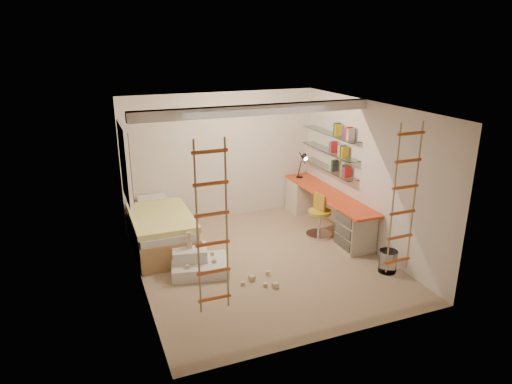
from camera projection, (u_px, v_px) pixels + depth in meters
name	position (u px, v px, depth m)	size (l,w,h in m)	color
floor	(262.00, 261.00, 7.74)	(4.50, 4.50, 0.00)	#9A7B63
ceiling_beam	(256.00, 110.00, 7.20)	(4.00, 0.18, 0.16)	white
window_frame	(125.00, 163.00, 7.88)	(0.06, 1.15, 1.35)	white
window_blind	(127.00, 163.00, 7.90)	(0.02, 1.00, 1.20)	#4C2D1E
rope_ladder_left	(212.00, 229.00, 5.25)	(0.41, 0.04, 2.13)	#D25C23
rope_ladder_right	(404.00, 200.00, 6.18)	(0.41, 0.04, 2.13)	#C64D21
waste_bin	(388.00, 261.00, 7.35)	(0.29, 0.29, 0.37)	white
desk	(327.00, 209.00, 8.97)	(0.56, 2.80, 0.75)	#E9441B
shelves	(329.00, 151.00, 8.91)	(0.25, 1.80, 0.71)	white
bed	(161.00, 229.00, 8.20)	(1.02, 2.00, 0.69)	#AD7F51
task_lamp	(303.00, 162.00, 9.56)	(0.14, 0.36, 0.57)	black
swivel_chair	(319.00, 221.00, 8.64)	(0.56, 0.56, 0.84)	gold
play_platform	(197.00, 263.00, 7.37)	(1.02, 0.86, 0.40)	silver
toy_blocks	(225.00, 264.00, 7.18)	(1.29, 1.11, 0.67)	#CCB284
books	(330.00, 145.00, 8.87)	(0.14, 0.58, 0.92)	red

